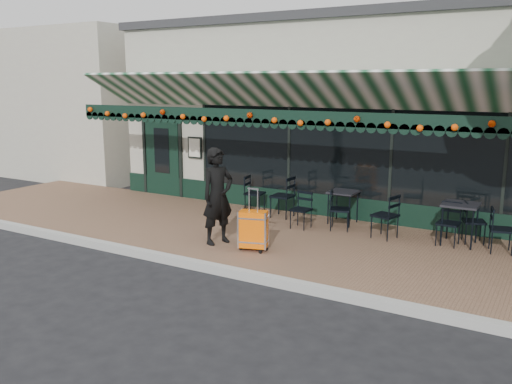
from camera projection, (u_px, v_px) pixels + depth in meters
The scene contains 17 objects.
ground at pixel (234, 275), 9.01m from camera, with size 80.00×80.00×0.00m, color black.
sidewalk at pixel (288, 241), 10.69m from camera, with size 18.00×4.00×0.15m, color brown.
curb at pixel (231, 272), 8.93m from camera, with size 18.00×0.16×0.15m, color #9E9E99.
restaurant_building at pixel (384, 114), 15.18m from camera, with size 12.00×9.60×4.50m.
neighbor_building_left at pixel (68, 101), 21.73m from camera, with size 12.00×8.00×4.80m, color #B2B09C.
woman at pixel (218, 196), 10.12m from camera, with size 0.66×0.43×1.82m, color black.
suitcase at pixel (253, 230), 9.77m from camera, with size 0.56×0.41×1.14m.
cafe_table_a at pixel (461, 208), 10.07m from camera, with size 0.64×0.64×0.79m.
cafe_table_b at pixel (343, 194), 11.59m from camera, with size 0.58×0.58×0.71m.
chair_a_left at pixel (385, 216), 10.54m from camera, with size 0.44×0.44×0.89m, color black, non-canonical shape.
chair_a_right at pixel (474, 222), 10.22m from camera, with size 0.41×0.41×0.81m, color black, non-canonical shape.
chair_a_front at pixel (448, 224), 10.08m from camera, with size 0.41×0.41×0.82m, color black, non-canonical shape.
chair_a_extra at pixel (502, 230), 9.64m from camera, with size 0.41×0.41×0.83m, color black, non-canonical shape.
chair_b_left at pixel (282, 197), 12.17m from camera, with size 0.47×0.47×0.95m, color black, non-canonical shape.
chair_b_right at pixel (340, 210), 11.13m from camera, with size 0.42×0.42×0.84m, color black, non-canonical shape.
chair_b_front at pixel (301, 210), 11.25m from camera, with size 0.39×0.39×0.78m, color black, non-canonical shape.
chair_solo at pixel (255, 194), 12.67m from camera, with size 0.43×0.43×0.86m, color black, non-canonical shape.
Camera 1 is at (4.65, -7.19, 3.16)m, focal length 38.00 mm.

